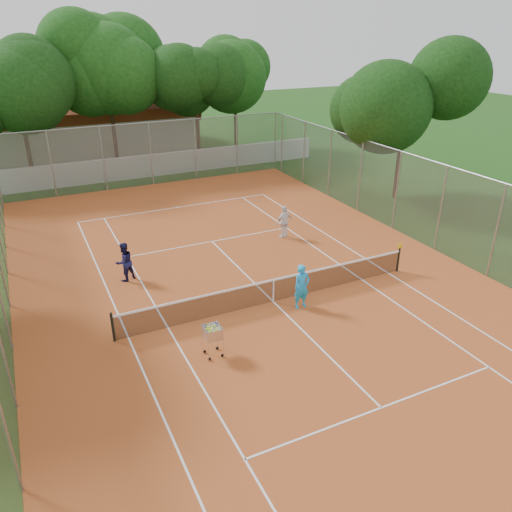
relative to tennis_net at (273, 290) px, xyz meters
name	(u,v)px	position (x,y,z in m)	size (l,w,h in m)	color
ground	(273,302)	(0.00, 0.00, -0.51)	(120.00, 120.00, 0.00)	#163B10
court_pad	(273,302)	(0.00, 0.00, -0.50)	(18.00, 34.00, 0.02)	#B05122
court_lines	(273,302)	(0.00, 0.00, -0.49)	(10.98, 23.78, 0.01)	white
tennis_net	(273,290)	(0.00, 0.00, 0.00)	(11.88, 0.10, 0.98)	black
perimeter_fence	(274,254)	(0.00, 0.00, 1.49)	(18.00, 34.00, 4.00)	slate
boundary_wall	(145,166)	(0.00, 19.00, 0.24)	(26.00, 0.30, 1.50)	silver
clubhouse	(88,123)	(-2.00, 29.00, 1.69)	(16.40, 9.00, 4.40)	beige
tropical_trees	(128,96)	(0.00, 22.00, 4.49)	(29.00, 19.00, 10.00)	black
player_near	(302,287)	(0.76, -0.78, 0.36)	(0.62, 0.41, 1.70)	#1CA2EF
player_far_left	(124,262)	(-4.61, 4.21, 0.33)	(0.80, 0.62, 1.64)	#18194A
player_far_right	(284,222)	(3.41, 5.38, 0.32)	(0.94, 0.39, 1.61)	white
ball_hopper	(213,340)	(-3.26, -2.15, 0.09)	(0.55, 0.55, 1.15)	silver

